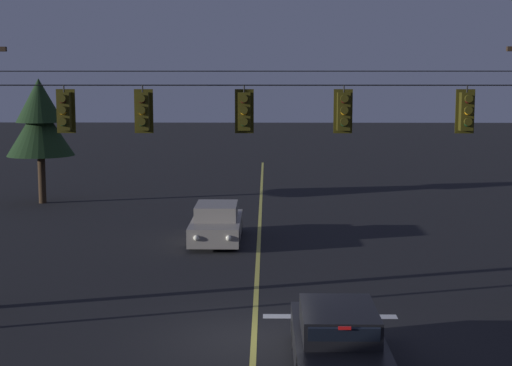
# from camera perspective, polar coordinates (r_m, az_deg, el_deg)

# --- Properties ---
(ground_plane) EXTENTS (180.00, 180.00, 0.00)m
(ground_plane) POSITION_cam_1_polar(r_m,az_deg,el_deg) (18.39, -0.15, -11.35)
(ground_plane) COLOR black
(lane_centre_stripe) EXTENTS (0.14, 60.00, 0.01)m
(lane_centre_stripe) POSITION_cam_1_polar(r_m,az_deg,el_deg) (26.43, 0.15, -5.44)
(lane_centre_stripe) COLOR #D1C64C
(lane_centre_stripe) RESTS_ON ground
(stop_bar_paint) EXTENTS (3.40, 0.36, 0.01)m
(stop_bar_paint) POSITION_cam_1_polar(r_m,az_deg,el_deg) (20.12, 5.43, -9.69)
(stop_bar_paint) COLOR silver
(stop_bar_paint) RESTS_ON ground
(signal_span_assembly) EXTENTS (16.14, 0.32, 7.22)m
(signal_span_assembly) POSITION_cam_1_polar(r_m,az_deg,el_deg) (19.87, -0.04, 1.20)
(signal_span_assembly) COLOR #2D2116
(signal_span_assembly) RESTS_ON ground
(traffic_light_leftmost) EXTENTS (0.48, 0.41, 1.22)m
(traffic_light_leftmost) POSITION_cam_1_polar(r_m,az_deg,el_deg) (20.40, -13.85, 5.12)
(traffic_light_leftmost) COLOR black
(traffic_light_left_inner) EXTENTS (0.48, 0.41, 1.22)m
(traffic_light_left_inner) POSITION_cam_1_polar(r_m,az_deg,el_deg) (19.99, -8.28, 5.22)
(traffic_light_left_inner) COLOR black
(traffic_light_centre) EXTENTS (0.48, 0.41, 1.22)m
(traffic_light_centre) POSITION_cam_1_polar(r_m,az_deg,el_deg) (19.75, -0.87, 5.27)
(traffic_light_centre) COLOR black
(traffic_light_right_inner) EXTENTS (0.48, 0.41, 1.22)m
(traffic_light_right_inner) POSITION_cam_1_polar(r_m,az_deg,el_deg) (19.84, 6.43, 5.23)
(traffic_light_right_inner) COLOR black
(traffic_light_rightmost) EXTENTS (0.48, 0.41, 1.22)m
(traffic_light_rightmost) POSITION_cam_1_polar(r_m,az_deg,el_deg) (20.37, 15.15, 5.08)
(traffic_light_rightmost) COLOR black
(car_waiting_near_lane) EXTENTS (1.80, 4.33, 1.39)m
(car_waiting_near_lane) POSITION_cam_1_polar(r_m,az_deg,el_deg) (16.34, 6.02, -11.46)
(car_waiting_near_lane) COLOR black
(car_waiting_near_lane) RESTS_ON ground
(car_oncoming_lead) EXTENTS (1.80, 4.42, 1.39)m
(car_oncoming_lead) POSITION_cam_1_polar(r_m,az_deg,el_deg) (28.92, -2.91, -3.01)
(car_oncoming_lead) COLOR gray
(car_oncoming_lead) RESTS_ON ground
(tree_verge_far) EXTENTS (3.22, 3.22, 6.01)m
(tree_verge_far) POSITION_cam_1_polar(r_m,az_deg,el_deg) (38.81, -15.54, 4.38)
(tree_verge_far) COLOR #332316
(tree_verge_far) RESTS_ON ground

